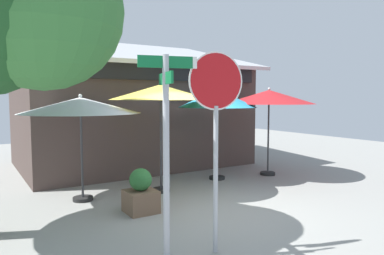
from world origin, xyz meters
TOP-DOWN VIEW (x-y plane):
  - ground_plane at (0.00, 0.00)m, footprint 28.00×28.00m
  - cafe_building at (0.61, 5.82)m, footprint 7.66×5.35m
  - street_sign_post at (-1.96, -1.55)m, footprint 0.79×0.74m
  - stop_sign at (-1.20, -1.64)m, footprint 0.83×0.18m
  - patio_umbrella_ivory_left at (-2.13, 2.11)m, footprint 2.62×2.62m
  - patio_umbrella_mustard_center at (-0.29, 1.86)m, footprint 2.46×2.46m
  - patio_umbrella_teal_right at (1.66, 2.21)m, footprint 2.19×2.19m
  - patio_umbrella_crimson_far_right at (3.28, 1.87)m, footprint 2.65×2.65m
  - sidewalk_planter at (-1.38, 0.65)m, footprint 0.60×0.60m

SIDE VIEW (x-z plane):
  - ground_plane at x=0.00m, z-range -0.10..0.00m
  - sidewalk_planter at x=-1.38m, z-range -0.06..0.83m
  - street_sign_post at x=-1.96m, z-range 0.30..3.18m
  - cafe_building at x=0.61m, z-range -0.48..4.03m
  - stop_sign at x=-1.20m, z-range 0.62..3.57m
  - patio_umbrella_ivory_left at x=-2.13m, z-range 0.93..3.30m
  - patio_umbrella_teal_right at x=1.66m, z-range 0.96..3.56m
  - patio_umbrella_crimson_far_right at x=3.28m, z-range 1.01..3.59m
  - patio_umbrella_mustard_center at x=-0.29m, z-range 1.07..3.74m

